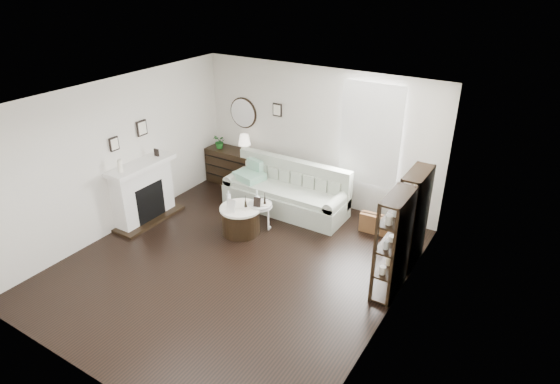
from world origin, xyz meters
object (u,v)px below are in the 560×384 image
Objects in this scene: dresser at (233,167)px; drum_table at (241,220)px; sofa at (287,194)px; pedestal_table at (260,206)px.

drum_table is (1.39, -1.62, -0.13)m from dresser.
sofa is 1.25m from drum_table.
sofa is 2.12× the size of dresser.
drum_table is 0.43m from pedestal_table.
drum_table is 1.38× the size of pedestal_table.
dresser is (-1.61, 0.39, 0.07)m from sofa.
dresser is at bearing 140.21° from pedestal_table.
sofa is at bearing 79.59° from drum_table.
dresser is 1.57× the size of drum_table.
pedestal_table is at bearing -89.17° from sofa.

